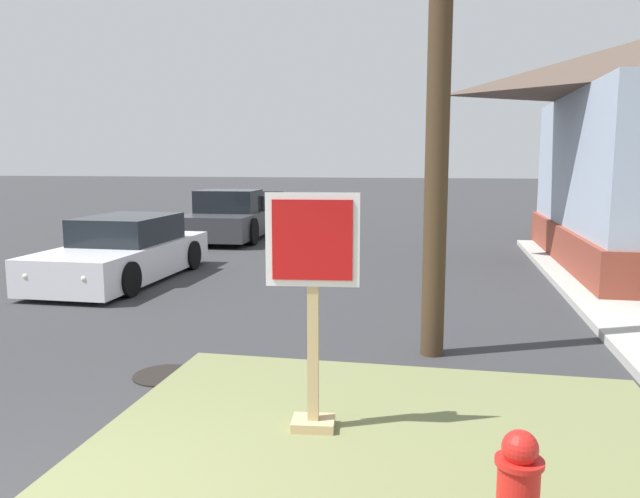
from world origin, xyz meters
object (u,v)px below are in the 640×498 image
object	(u,v)px
manhole_cover	(165,375)
parked_sedan_white	(125,252)
pickup_truck_charcoal	(236,217)
stop_sign	(313,316)

from	to	relation	value
manhole_cover	parked_sedan_white	world-z (taller)	parked_sedan_white
manhole_cover	parked_sedan_white	size ratio (longest dim) A/B	0.15
parked_sedan_white	manhole_cover	bearing A→B (deg)	-57.51
manhole_cover	pickup_truck_charcoal	bearing A→B (deg)	105.25
stop_sign	parked_sedan_white	size ratio (longest dim) A/B	0.44
parked_sedan_white	pickup_truck_charcoal	xyz separation A→B (m)	(-0.03, 6.81, 0.07)
manhole_cover	parked_sedan_white	bearing A→B (deg)	122.49
stop_sign	parked_sedan_white	distance (m)	8.02
parked_sedan_white	pickup_truck_charcoal	size ratio (longest dim) A/B	0.82
parked_sedan_white	stop_sign	bearing A→B (deg)	-50.52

